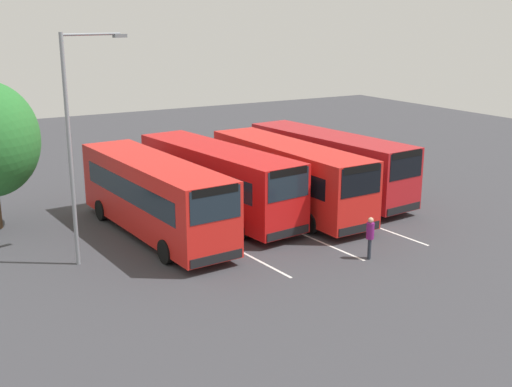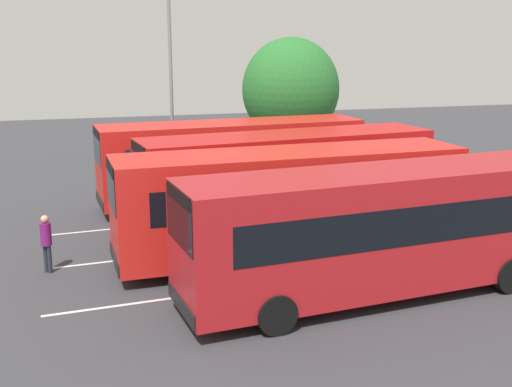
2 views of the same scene
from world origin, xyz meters
name	(u,v)px [view 1 (image 1 of 2)]	position (x,y,z in m)	size (l,w,h in m)	color
ground_plane	(253,213)	(0.00, 0.00, 0.00)	(75.37, 75.37, 0.00)	#38383D
bus_far_left	(154,195)	(0.70, -5.48, 1.88)	(11.01, 3.22, 3.43)	red
bus_center_left	(218,179)	(-0.45, -1.72, 1.88)	(11.08, 3.76, 3.43)	red
bus_center_right	(289,175)	(0.61, 1.73, 1.88)	(10.95, 2.94, 3.43)	red
bus_far_right	(329,163)	(-0.66, 5.18, 1.88)	(11.06, 3.57, 3.43)	#AD191E
pedestrian	(370,234)	(7.89, 0.92, 1.04)	(0.45, 0.45, 1.76)	#232833
street_lamp	(75,136)	(2.44, -9.23, 5.15)	(0.89, 2.81, 8.99)	gray
lane_stripe_outer_left	(188,224)	(0.00, -3.54, 0.00)	(16.05, 0.12, 0.01)	silver
lane_stripe_inner_left	(253,213)	(0.00, 0.00, 0.00)	(16.05, 0.12, 0.01)	silver
lane_stripe_inner_right	(310,203)	(0.00, 3.54, 0.00)	(16.05, 0.12, 0.01)	silver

